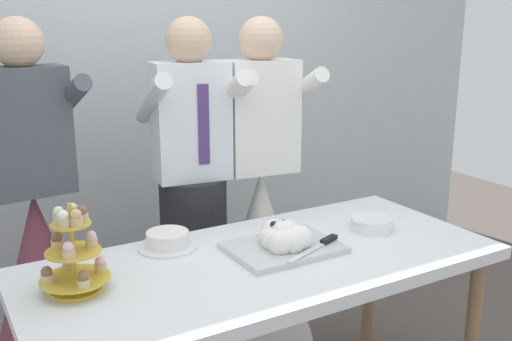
# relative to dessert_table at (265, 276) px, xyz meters

# --- Properties ---
(rear_wall) EXTENTS (5.20, 0.10, 2.90)m
(rear_wall) POSITION_rel_dessert_table_xyz_m (0.00, 1.44, 0.75)
(rear_wall) COLOR silver
(rear_wall) RESTS_ON ground_plane
(dessert_table) EXTENTS (1.80, 0.80, 0.78)m
(dessert_table) POSITION_rel_dessert_table_xyz_m (0.00, 0.00, 0.00)
(dessert_table) COLOR silver
(dessert_table) RESTS_ON ground_plane
(cupcake_stand) EXTENTS (0.23, 0.23, 0.31)m
(cupcake_stand) POSITION_rel_dessert_table_xyz_m (-0.68, 0.08, 0.20)
(cupcake_stand) COLOR gold
(cupcake_stand) RESTS_ON dessert_table
(main_cake_tray) EXTENTS (0.43, 0.32, 0.13)m
(main_cake_tray) POSITION_rel_dessert_table_xyz_m (0.10, 0.02, 0.12)
(main_cake_tray) COLOR silver
(main_cake_tray) RESTS_ON dessert_table
(plate_stack) EXTENTS (0.18, 0.18, 0.05)m
(plate_stack) POSITION_rel_dessert_table_xyz_m (0.55, 0.03, 0.10)
(plate_stack) COLOR white
(plate_stack) RESTS_ON dessert_table
(round_cake) EXTENTS (0.24, 0.24, 0.07)m
(round_cake) POSITION_rel_dessert_table_xyz_m (-0.28, 0.28, 0.10)
(round_cake) COLOR white
(round_cake) RESTS_ON dessert_table
(person_groom) EXTENTS (0.52, 0.54, 1.66)m
(person_groom) POSITION_rel_dessert_table_xyz_m (0.02, 0.69, 0.05)
(person_groom) COLOR #232328
(person_groom) RESTS_ON ground_plane
(person_bride) EXTENTS (0.56, 0.56, 1.66)m
(person_bride) POSITION_rel_dessert_table_xyz_m (0.36, 0.64, -0.12)
(person_bride) COLOR white
(person_bride) RESTS_ON ground_plane
(person_guest) EXTENTS (0.56, 0.56, 1.66)m
(person_guest) POSITION_rel_dessert_table_xyz_m (-0.68, 0.82, -0.12)
(person_guest) COLOR brown
(person_guest) RESTS_ON ground_plane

